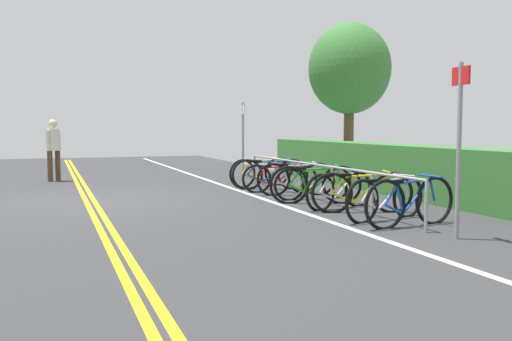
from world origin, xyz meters
The scene contains 20 objects.
ground_plane centered at (0.00, 0.00, -0.03)m, with size 32.29×12.91×0.05m, color #353538.
centre_line_yellow_inner centered at (0.00, -0.08, 0.00)m, with size 29.06×0.10×0.00m, color gold.
centre_line_yellow_outer centered at (0.00, 0.08, 0.00)m, with size 29.06×0.10×0.00m, color gold.
bike_lane_stripe_white centered at (0.00, 3.39, 0.00)m, with size 29.06×0.12×0.00m, color white.
bike_rack centered at (1.68, 4.24, 0.58)m, with size 7.09×0.05×0.76m.
bicycle_0 centered at (-1.33, 4.20, 0.35)m, with size 0.46×1.71×0.75m.
bicycle_1 centered at (-0.66, 4.20, 0.36)m, with size 0.65×1.78×0.77m.
bicycle_2 centered at (0.03, 4.16, 0.32)m, with size 0.61×1.67×0.70m.
bicycle_3 centered at (0.64, 4.29, 0.36)m, with size 0.59×1.69×0.76m.
bicycle_4 centered at (1.34, 4.37, 0.33)m, with size 0.46×1.77×0.71m.
bicycle_5 centered at (1.96, 4.11, 0.37)m, with size 0.69×1.72×0.79m.
bicycle_6 centered at (2.70, 4.23, 0.33)m, with size 0.58×1.61×0.72m.
bicycle_7 centered at (3.28, 4.36, 0.35)m, with size 0.65×1.74×0.76m.
bicycle_8 centered at (4.08, 4.31, 0.35)m, with size 0.59×1.75×0.74m.
bicycle_9 centered at (4.69, 4.34, 0.37)m, with size 0.46×1.74×0.79m.
pedestrian centered at (-4.51, -0.63, 0.97)m, with size 0.37×0.38×1.69m.
sign_post_near centered at (-2.25, 4.06, 1.28)m, with size 0.36×0.06×2.12m.
sign_post_far centered at (5.72, 4.35, 1.41)m, with size 0.36×0.06×2.35m.
hedge_backdrop centered at (3.18, 6.58, 0.55)m, with size 16.04×0.91×1.10m, color #387533.
tree_near_left centered at (-3.16, 7.76, 3.20)m, with size 2.46×2.46×4.58m.
Camera 1 is at (11.72, -0.75, 1.51)m, focal length 39.24 mm.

